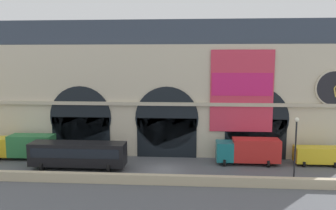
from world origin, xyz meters
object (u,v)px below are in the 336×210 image
object	(u,v)px
box_truck_mideast	(248,150)
box_truck_west	(25,146)
street_lamp_quayside	(296,142)
van_east	(317,155)
bus_midwest	(78,154)

from	to	relation	value
box_truck_mideast	box_truck_west	bearing A→B (deg)	179.74
box_truck_mideast	street_lamp_quayside	xyz separation A→B (m)	(3.44, -6.59, 2.71)
van_east	box_truck_west	bearing A→B (deg)	-179.85
box_truck_mideast	street_lamp_quayside	distance (m)	7.92
bus_midwest	box_truck_mideast	distance (m)	20.15
bus_midwest	street_lamp_quayside	world-z (taller)	street_lamp_quayside
bus_midwest	street_lamp_quayside	bearing A→B (deg)	-8.26
box_truck_west	bus_midwest	xyz separation A→B (m)	(8.04, -3.33, 0.08)
van_east	street_lamp_quayside	size ratio (longest dim) A/B	0.75
box_truck_west	bus_midwest	bearing A→B (deg)	-22.52
van_east	street_lamp_quayside	world-z (taller)	street_lamp_quayside
bus_midwest	van_east	size ratio (longest dim) A/B	2.12
van_east	box_truck_mideast	bearing A→B (deg)	-178.42
box_truck_west	van_east	xyz separation A→B (m)	(36.06, 0.10, -0.45)
street_lamp_quayside	van_east	bearing A→B (deg)	55.51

